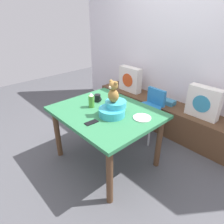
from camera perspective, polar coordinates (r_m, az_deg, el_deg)
The scene contains 15 objects.
ground_plane at distance 2.77m, azimuth -1.56°, elevation -13.42°, with size 8.00×8.00×0.00m, color #4C4C51.
back_wall at distance 3.33m, azimuth 19.14°, elevation 17.19°, with size 4.40×0.10×2.60m, color silver.
window_bench at distance 3.45m, azimuth 14.20°, elevation -0.81°, with size 2.60×0.44×0.46m, color brown.
pillow_floral_left at distance 3.66m, azimuth 5.24°, elevation 9.33°, with size 0.44×0.15×0.44m.
pillow_floral_right at distance 2.99m, azimuth 24.86°, elevation 2.50°, with size 0.44×0.15×0.44m.
book_stack at distance 3.29m, azimuth 15.93°, elevation 2.76°, with size 0.20×0.14×0.07m, color teal.
dining_table at distance 2.40m, azimuth -1.76°, elevation -1.84°, with size 1.22×1.00×0.74m.
highchair at distance 2.96m, azimuth 10.84°, elevation 1.09°, with size 0.34×0.46×0.79m.
infant_seat_teal at distance 2.23m, azimuth 0.34°, elevation 0.80°, with size 0.30×0.33×0.16m.
teddy_bear at distance 2.15m, azimuth 0.34°, elevation 5.72°, with size 0.13×0.12×0.25m.
ketchup_bottle at distance 2.43m, azimuth -5.95°, elevation 3.31°, with size 0.07×0.07×0.18m.
coffee_mug at distance 2.59m, azimuth -4.15°, elevation 4.03°, with size 0.12×0.08×0.09m.
dinner_plate_near at distance 2.22m, azimuth 8.64°, elevation -1.66°, with size 0.20×0.20×0.01m, color white.
cell_phone at distance 2.12m, azimuth -5.95°, elevation -3.02°, with size 0.07×0.14×0.01m, color black.
table_fork at distance 2.63m, azimuth 2.66°, elevation 3.45°, with size 0.02×0.17×0.01m, color silver.
Camera 1 is at (1.59, -1.36, 1.82)m, focal length 31.79 mm.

